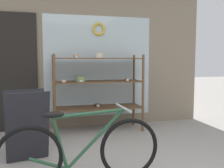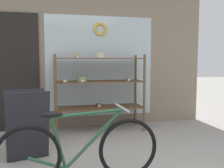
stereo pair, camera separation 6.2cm
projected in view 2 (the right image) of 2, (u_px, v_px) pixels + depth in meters
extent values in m
cube|color=gray|center=(89.00, 29.00, 4.72)|extent=(4.59, 0.08, 3.70)
cube|color=silver|center=(100.00, 66.00, 4.78)|extent=(2.05, 0.02, 1.90)
cube|color=black|center=(15.00, 72.00, 4.43)|extent=(0.84, 0.03, 2.10)
torus|color=gold|center=(100.00, 29.00, 4.70)|extent=(0.26, 0.06, 0.26)
cylinder|color=brown|center=(56.00, 96.00, 4.05)|extent=(0.04, 0.04, 1.37)
cylinder|color=brown|center=(144.00, 93.00, 4.40)|extent=(0.04, 0.04, 1.37)
cylinder|color=brown|center=(55.00, 93.00, 4.52)|extent=(0.04, 0.04, 1.37)
cylinder|color=brown|center=(135.00, 90.00, 4.87)|extent=(0.04, 0.04, 1.37)
cube|color=brown|center=(99.00, 107.00, 4.48)|extent=(1.57, 0.53, 0.02)
cube|color=brown|center=(99.00, 82.00, 4.44)|extent=(1.57, 0.53, 0.02)
cube|color=brown|center=(99.00, 58.00, 4.40)|extent=(1.57, 0.53, 0.02)
torus|color=#4C2D1E|center=(99.00, 105.00, 4.58)|extent=(0.13, 0.13, 0.04)
cube|color=white|center=(99.00, 106.00, 4.51)|extent=(0.05, 0.00, 0.04)
cylinder|color=#7A995B|center=(82.00, 79.00, 4.33)|extent=(0.17, 0.17, 0.09)
cube|color=white|center=(83.00, 81.00, 4.24)|extent=(0.05, 0.00, 0.04)
ellipsoid|color=#AD7F4C|center=(77.00, 56.00, 4.31)|extent=(0.09, 0.08, 0.06)
cube|color=white|center=(78.00, 57.00, 4.26)|extent=(0.05, 0.00, 0.04)
ellipsoid|color=brown|center=(128.00, 79.00, 4.55)|extent=(0.08, 0.07, 0.06)
cube|color=white|center=(129.00, 80.00, 4.50)|extent=(0.05, 0.00, 0.04)
cylinder|color=beige|center=(100.00, 56.00, 4.47)|extent=(0.16, 0.16, 0.09)
cube|color=white|center=(101.00, 57.00, 4.38)|extent=(0.05, 0.00, 0.04)
torus|color=#B27A42|center=(65.00, 81.00, 4.24)|extent=(0.12, 0.12, 0.03)
cube|color=white|center=(65.00, 81.00, 4.18)|extent=(0.05, 0.00, 0.04)
torus|color=black|center=(28.00, 158.00, 2.39)|extent=(0.65, 0.06, 0.65)
torus|color=black|center=(128.00, 148.00, 2.66)|extent=(0.65, 0.06, 0.65)
cylinder|color=#235133|center=(94.00, 139.00, 2.55)|extent=(0.61, 0.05, 0.59)
cylinder|color=#235133|center=(88.00, 113.00, 2.51)|extent=(0.72, 0.05, 0.07)
cylinder|color=#235133|center=(59.00, 143.00, 2.46)|extent=(0.16, 0.04, 0.54)
cylinder|color=#235133|center=(47.00, 164.00, 2.45)|extent=(0.37, 0.04, 0.18)
ellipsoid|color=black|center=(51.00, 114.00, 2.41)|extent=(0.22, 0.10, 0.06)
cylinder|color=#B2B2B7|center=(122.00, 108.00, 2.60)|extent=(0.04, 0.46, 0.02)
cube|color=#232328|center=(28.00, 127.00, 3.07)|extent=(0.54, 0.31, 0.88)
cube|color=#232328|center=(26.00, 123.00, 3.23)|extent=(0.54, 0.31, 0.88)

